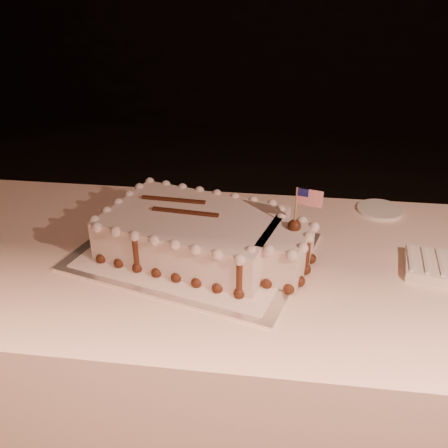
# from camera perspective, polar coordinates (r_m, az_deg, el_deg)

# --- Properties ---
(room_shell) EXTENTS (6.10, 8.10, 2.90)m
(room_shell) POSITION_cam_1_polar(r_m,az_deg,el_deg) (0.48, 14.20, 22.99)
(room_shell) COLOR black
(room_shell) RESTS_ON ground
(banquet_table) EXTENTS (2.40, 0.80, 0.75)m
(banquet_table) POSITION_cam_1_polar(r_m,az_deg,el_deg) (1.52, 7.40, -16.41)
(banquet_table) COLOR #FFD7C5
(banquet_table) RESTS_ON ground
(cake_board) EXTENTS (0.67, 0.57, 0.01)m
(cake_board) POSITION_cam_1_polar(r_m,az_deg,el_deg) (1.31, -3.48, -3.13)
(cake_board) COLOR white
(cake_board) RESTS_ON banquet_table
(doily) EXTENTS (0.60, 0.51, 0.00)m
(doily) POSITION_cam_1_polar(r_m,az_deg,el_deg) (1.31, -3.48, -2.95)
(doily) COLOR white
(doily) RESTS_ON cake_board
(sheet_cake) EXTENTS (0.57, 0.41, 0.21)m
(sheet_cake) POSITION_cam_1_polar(r_m,az_deg,el_deg) (1.27, -2.32, -1.21)
(sheet_cake) COLOR silver
(sheet_cake) RESTS_ON doily
(napkin_stack) EXTENTS (0.21, 0.17, 0.03)m
(napkin_stack) POSITION_cam_1_polar(r_m,az_deg,el_deg) (1.34, 24.08, -4.64)
(napkin_stack) COLOR white
(napkin_stack) RESTS_ON banquet_table
(side_plate) EXTENTS (0.14, 0.14, 0.01)m
(side_plate) POSITION_cam_1_polar(r_m,az_deg,el_deg) (1.59, 17.38, 1.55)
(side_plate) COLOR white
(side_plate) RESTS_ON banquet_table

